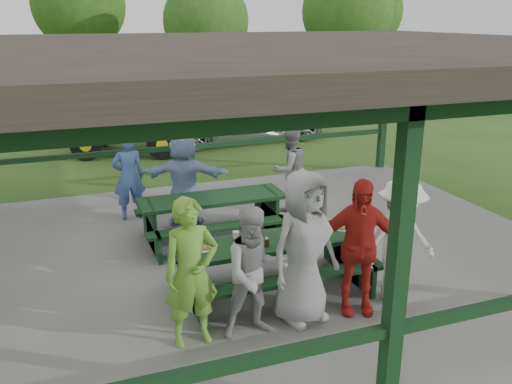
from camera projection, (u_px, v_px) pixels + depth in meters
name	position (u px, v px, depth m)	size (l,w,h in m)	color
ground	(250.00, 260.00, 8.55)	(90.00, 90.00, 0.00)	#2F4E18
concrete_slab	(250.00, 257.00, 8.54)	(10.00, 8.00, 0.10)	slate
pavilion_structure	(249.00, 54.00, 7.57)	(10.60, 8.60, 3.24)	black
picnic_table_near	(274.00, 258.00, 7.28)	(2.66, 1.39, 0.75)	black
picnic_table_far	(213.00, 213.00, 8.97)	(2.40, 1.39, 0.75)	black
table_setting	(283.00, 235.00, 7.26)	(2.43, 0.45, 0.10)	white
contestant_green	(191.00, 273.00, 5.99)	(0.63, 0.42, 1.74)	#629C2E
contestant_grey_left	(255.00, 273.00, 6.17)	(0.77, 0.60, 1.58)	#969699
contestant_grey_mid	(304.00, 248.00, 6.43)	(0.93, 0.61, 1.91)	gray
contestant_red	(358.00, 247.00, 6.65)	(1.03, 0.43, 1.75)	#AB201A
contestant_white_fedora	(399.00, 242.00, 6.89)	(1.12, 0.69, 1.73)	silver
spectator_lblue	(184.00, 178.00, 9.56)	(1.57, 0.50, 1.70)	#89A8D3
spectator_blue	(129.00, 177.00, 9.81)	(0.58, 0.38, 1.60)	#3F62A4
spectator_grey	(289.00, 169.00, 10.26)	(0.78, 0.61, 1.61)	gray
pickup_truck	(243.00, 114.00, 16.85)	(2.54, 5.51, 1.53)	silver
farm_trailer	(129.00, 126.00, 15.08)	(4.31, 2.61, 1.50)	navy
tree_left	(79.00, 5.00, 22.80)	(3.90, 3.90, 6.09)	#302213
tree_mid	(206.00, 22.00, 20.69)	(3.27, 3.27, 5.11)	#302213
tree_right	(347.00, 12.00, 21.55)	(3.62, 3.62, 5.66)	#302213
tree_far_right	(362.00, 12.00, 24.47)	(3.65, 3.65, 5.70)	#302213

